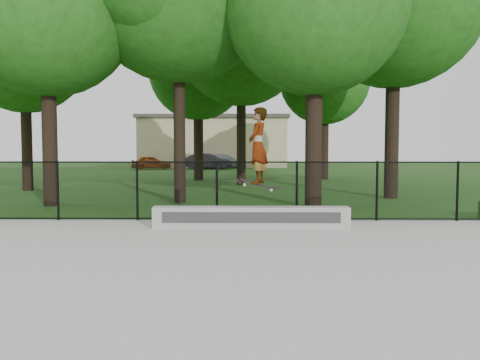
# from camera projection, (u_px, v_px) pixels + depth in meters

# --- Properties ---
(ground) EXTENTS (100.00, 100.00, 0.00)m
(ground) POSITION_uv_depth(u_px,v_px,m) (194.00, 285.00, 7.54)
(ground) COLOR #235317
(ground) RESTS_ON ground
(concrete_slab) EXTENTS (14.00, 12.00, 0.06)m
(concrete_slab) POSITION_uv_depth(u_px,v_px,m) (194.00, 283.00, 7.53)
(concrete_slab) COLOR #9C9B97
(concrete_slab) RESTS_ON ground
(grind_ledge) EXTENTS (4.47, 0.40, 0.49)m
(grind_ledge) POSITION_uv_depth(u_px,v_px,m) (251.00, 217.00, 12.19)
(grind_ledge) COLOR #9D9C98
(grind_ledge) RESTS_ON concrete_slab
(car_a) EXTENTS (3.18, 1.78, 1.03)m
(car_a) POSITION_uv_depth(u_px,v_px,m) (151.00, 163.00, 40.36)
(car_a) COLOR #9A461C
(car_a) RESTS_ON ground
(car_b) EXTENTS (3.48, 2.10, 1.19)m
(car_b) POSITION_uv_depth(u_px,v_px,m) (207.00, 161.00, 40.68)
(car_b) COLOR black
(car_b) RESTS_ON ground
(car_c) EXTENTS (3.91, 2.93, 1.13)m
(car_c) POSITION_uv_depth(u_px,v_px,m) (223.00, 161.00, 42.36)
(car_c) COLOR #9297A6
(car_c) RESTS_ON ground
(skater_airborne) EXTENTS (0.81, 0.72, 1.93)m
(skater_airborne) POSITION_uv_depth(u_px,v_px,m) (258.00, 147.00, 12.03)
(skater_airborne) COLOR black
(skater_airborne) RESTS_ON ground
(chainlink_fence) EXTENTS (16.06, 0.06, 1.50)m
(chainlink_fence) POSITION_uv_depth(u_px,v_px,m) (217.00, 191.00, 13.37)
(chainlink_fence) COLOR black
(chainlink_fence) RESTS_ON concrete_slab
(tree_row) EXTENTS (20.42, 18.28, 10.52)m
(tree_row) POSITION_uv_depth(u_px,v_px,m) (226.00, 28.00, 20.97)
(tree_row) COLOR black
(tree_row) RESTS_ON ground
(distant_building) EXTENTS (12.40, 6.40, 4.30)m
(distant_building) POSITION_uv_depth(u_px,v_px,m) (214.00, 141.00, 45.31)
(distant_building) COLOR tan
(distant_building) RESTS_ON ground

